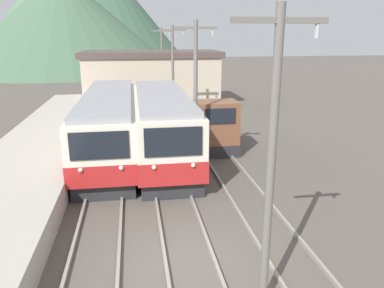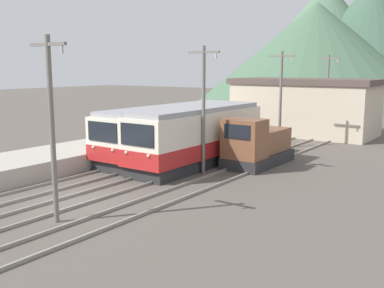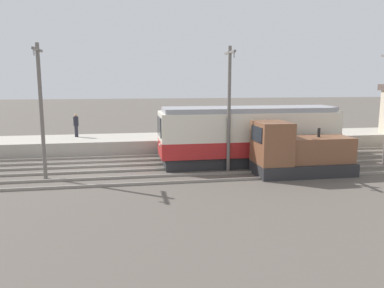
% 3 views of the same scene
% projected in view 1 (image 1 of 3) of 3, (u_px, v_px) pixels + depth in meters
% --- Properties ---
extents(ground_plane, '(200.00, 200.00, 0.00)m').
position_uv_depth(ground_plane, '(183.00, 264.00, 11.00)').
color(ground_plane, '#564F47').
extents(track_left, '(1.54, 60.00, 0.14)m').
position_uv_depth(track_left, '(92.00, 270.00, 10.60)').
color(track_left, gray).
rests_on(track_left, ground).
extents(track_center, '(1.54, 60.00, 0.14)m').
position_uv_depth(track_center, '(190.00, 261.00, 11.01)').
color(track_center, gray).
rests_on(track_center, ground).
extents(track_right, '(1.54, 60.00, 0.14)m').
position_uv_depth(track_right, '(287.00, 252.00, 11.46)').
color(track_right, gray).
rests_on(track_right, ground).
extents(commuter_train_left, '(2.84, 12.68, 3.45)m').
position_uv_depth(commuter_train_left, '(110.00, 127.00, 20.36)').
color(commuter_train_left, '#28282B').
rests_on(commuter_train_left, ground).
extents(commuter_train_center, '(2.84, 11.10, 3.59)m').
position_uv_depth(commuter_train_center, '(162.00, 129.00, 19.77)').
color(commuter_train_center, '#28282B').
rests_on(commuter_train_center, ground).
extents(shunting_locomotive, '(2.40, 5.53, 3.00)m').
position_uv_depth(shunting_locomotive, '(210.00, 127.00, 22.21)').
color(shunting_locomotive, '#28282B').
rests_on(shunting_locomotive, ground).
extents(catenary_mast_near, '(2.00, 0.20, 7.11)m').
position_uv_depth(catenary_mast_near, '(272.00, 158.00, 8.21)').
color(catenary_mast_near, slate).
rests_on(catenary_mast_near, ground).
extents(catenary_mast_mid, '(2.00, 0.20, 7.11)m').
position_uv_depth(catenary_mast_mid, '(196.00, 91.00, 17.82)').
color(catenary_mast_mid, slate).
rests_on(catenary_mast_mid, ground).
extents(catenary_mast_far, '(2.00, 0.20, 7.11)m').
position_uv_depth(catenary_mast_far, '(173.00, 71.00, 27.43)').
color(catenary_mast_far, slate).
rests_on(catenary_mast_far, ground).
extents(catenary_mast_distant, '(2.00, 0.20, 7.11)m').
position_uv_depth(catenary_mast_distant, '(162.00, 61.00, 37.05)').
color(catenary_mast_distant, slate).
rests_on(catenary_mast_distant, ground).
extents(station_building, '(12.60, 6.30, 4.98)m').
position_uv_depth(station_building, '(151.00, 78.00, 35.00)').
color(station_building, beige).
rests_on(station_building, ground).
extents(mountain_backdrop, '(45.41, 49.98, 22.55)m').
position_uv_depth(mountain_backdrop, '(76.00, 14.00, 74.72)').
color(mountain_backdrop, '#47664C').
rests_on(mountain_backdrop, ground).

